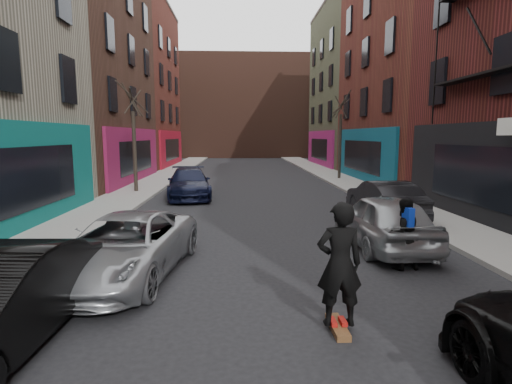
{
  "coord_description": "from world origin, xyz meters",
  "views": [
    {
      "loc": [
        -0.72,
        -3.25,
        3.05
      ],
      "look_at": [
        -0.29,
        6.94,
        1.6
      ],
      "focal_mm": 28.0,
      "sensor_mm": 36.0,
      "label": 1
    }
  ],
  "objects": [
    {
      "name": "building_far",
      "position": [
        0.0,
        56.0,
        7.0
      ],
      "size": [
        40.0,
        10.0,
        14.0
      ],
      "primitive_type": "cube",
      "color": "#47281E",
      "rests_on": "ground"
    },
    {
      "name": "sidewalk_right",
      "position": [
        6.25,
        30.0,
        0.07
      ],
      "size": [
        2.5,
        84.0,
        0.13
      ],
      "primitive_type": "cube",
      "color": "gray",
      "rests_on": "ground"
    },
    {
      "name": "skateboarder",
      "position": [
        0.82,
        2.63,
        1.08
      ],
      "size": [
        0.72,
        0.48,
        1.96
      ],
      "primitive_type": "imported",
      "rotation": [
        0.0,
        0.0,
        3.16
      ],
      "color": "black",
      "rests_on": "skateboard"
    },
    {
      "name": "skateboard",
      "position": [
        0.82,
        2.63,
        0.05
      ],
      "size": [
        0.23,
        0.8,
        0.1
      ],
      "primitive_type": "cube",
      "rotation": [
        0.0,
        0.0,
        0.01
      ],
      "color": "brown",
      "rests_on": "ground"
    },
    {
      "name": "sidewalk_left",
      "position": [
        -6.25,
        30.0,
        0.07
      ],
      "size": [
        2.5,
        84.0,
        0.13
      ],
      "primitive_type": "cube",
      "color": "gray",
      "rests_on": "ground"
    },
    {
      "name": "parked_right_end",
      "position": [
        4.6,
        11.01,
        0.71
      ],
      "size": [
        1.7,
        4.39,
        1.43
      ],
      "primitive_type": "imported",
      "rotation": [
        0.0,
        0.0,
        3.19
      ],
      "color": "black",
      "rests_on": "ground"
    },
    {
      "name": "parked_left_far",
      "position": [
        -3.2,
        5.26,
        0.67
      ],
      "size": [
        2.82,
        5.04,
        1.33
      ],
      "primitive_type": "imported",
      "rotation": [
        0.0,
        0.0,
        -0.13
      ],
      "color": "gray",
      "rests_on": "ground"
    },
    {
      "name": "tree_left_far",
      "position": [
        -6.2,
        18.0,
        3.38
      ],
      "size": [
        2.0,
        2.0,
        6.5
      ],
      "primitive_type": null,
      "color": "black",
      "rests_on": "sidewalk_left"
    },
    {
      "name": "pedestrian",
      "position": [
        3.0,
        5.47,
        0.83
      ],
      "size": [
        0.88,
        0.73,
        1.64
      ],
      "rotation": [
        0.0,
        0.0,
        3.28
      ],
      "color": "black",
      "rests_on": "ground"
    },
    {
      "name": "parked_right_far",
      "position": [
        3.2,
        7.29,
        0.75
      ],
      "size": [
        1.84,
        4.42,
        1.5
      ],
      "primitive_type": "imported",
      "rotation": [
        0.0,
        0.0,
        3.16
      ],
      "color": "#92969A",
      "rests_on": "ground"
    },
    {
      "name": "tree_right_far",
      "position": [
        6.2,
        24.0,
        3.53
      ],
      "size": [
        2.0,
        2.0,
        6.8
      ],
      "primitive_type": null,
      "color": "black",
      "rests_on": "sidewalk_right"
    },
    {
      "name": "parked_left_end",
      "position": [
        -3.2,
        16.38,
        0.72
      ],
      "size": [
        2.66,
        5.18,
        1.44
      ],
      "primitive_type": "imported",
      "rotation": [
        0.0,
        0.0,
        0.14
      ],
      "color": "black",
      "rests_on": "ground"
    }
  ]
}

